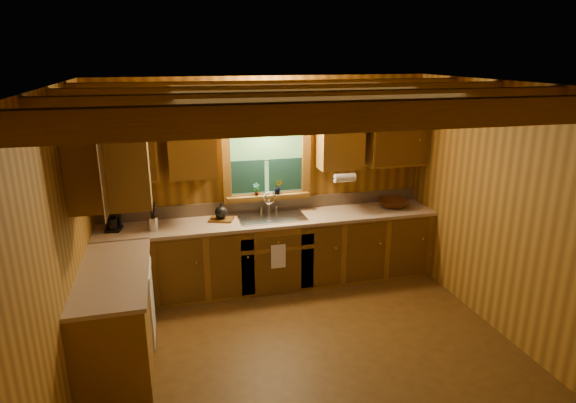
% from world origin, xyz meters
% --- Properties ---
extents(room, '(4.20, 4.20, 4.20)m').
position_xyz_m(room, '(0.00, 0.00, 1.30)').
color(room, '#543714').
rests_on(room, ground).
extents(ceiling_beams, '(4.20, 2.54, 0.18)m').
position_xyz_m(ceiling_beams, '(0.00, 0.00, 2.49)').
color(ceiling_beams, brown).
rests_on(ceiling_beams, room).
extents(base_cabinets, '(4.20, 2.22, 0.86)m').
position_xyz_m(base_cabinets, '(-0.49, 1.28, 0.43)').
color(base_cabinets, brown).
rests_on(base_cabinets, ground).
extents(countertop, '(4.20, 2.24, 0.04)m').
position_xyz_m(countertop, '(-0.48, 1.29, 0.88)').
color(countertop, tan).
rests_on(countertop, base_cabinets).
extents(backsplash, '(4.20, 0.02, 0.16)m').
position_xyz_m(backsplash, '(0.00, 1.89, 0.98)').
color(backsplash, tan).
rests_on(backsplash, room).
extents(dishwasher_panel, '(0.02, 0.60, 0.80)m').
position_xyz_m(dishwasher_panel, '(-1.47, 0.68, 0.43)').
color(dishwasher_panel, white).
rests_on(dishwasher_panel, base_cabinets).
extents(upper_cabinets, '(4.19, 1.77, 0.78)m').
position_xyz_m(upper_cabinets, '(-0.56, 1.42, 1.84)').
color(upper_cabinets, brown).
rests_on(upper_cabinets, room).
extents(window, '(1.12, 0.08, 1.00)m').
position_xyz_m(window, '(0.00, 1.87, 1.53)').
color(window, brown).
rests_on(window, room).
extents(window_sill, '(1.06, 0.14, 0.04)m').
position_xyz_m(window_sill, '(0.00, 1.82, 1.12)').
color(window_sill, brown).
rests_on(window_sill, room).
extents(wall_sconce, '(0.45, 0.21, 0.17)m').
position_xyz_m(wall_sconce, '(0.00, 1.75, 2.16)').
color(wall_sconce, black).
rests_on(wall_sconce, room).
extents(paper_towel_roll, '(0.27, 0.11, 0.11)m').
position_xyz_m(paper_towel_roll, '(0.92, 1.53, 1.37)').
color(paper_towel_roll, white).
rests_on(paper_towel_roll, upper_cabinets).
extents(dish_towel, '(0.18, 0.01, 0.30)m').
position_xyz_m(dish_towel, '(0.00, 1.26, 0.52)').
color(dish_towel, white).
rests_on(dish_towel, base_cabinets).
extents(sink, '(0.82, 0.48, 0.43)m').
position_xyz_m(sink, '(0.00, 1.60, 0.86)').
color(sink, silver).
rests_on(sink, countertop).
extents(coffee_maker, '(0.16, 0.21, 0.29)m').
position_xyz_m(coffee_maker, '(-1.86, 1.66, 1.04)').
color(coffee_maker, black).
rests_on(coffee_maker, countertop).
extents(utensil_crock, '(0.12, 0.12, 0.34)m').
position_xyz_m(utensil_crock, '(-1.42, 1.54, 0.98)').
color(utensil_crock, silver).
rests_on(utensil_crock, countertop).
extents(cutting_board, '(0.34, 0.29, 0.03)m').
position_xyz_m(cutting_board, '(-0.62, 1.66, 0.91)').
color(cutting_board, '#593913').
rests_on(cutting_board, countertop).
extents(teakettle, '(0.15, 0.15, 0.19)m').
position_xyz_m(teakettle, '(-0.62, 1.66, 1.00)').
color(teakettle, black).
rests_on(teakettle, cutting_board).
extents(wicker_basket, '(0.51, 0.51, 0.10)m').
position_xyz_m(wicker_basket, '(1.66, 1.62, 0.95)').
color(wicker_basket, '#48230C').
rests_on(wicker_basket, countertop).
extents(potted_plant_left, '(0.10, 0.08, 0.17)m').
position_xyz_m(potted_plant_left, '(-0.15, 1.80, 1.22)').
color(potted_plant_left, '#593913').
rests_on(potted_plant_left, window_sill).
extents(potted_plant_right, '(0.12, 0.10, 0.19)m').
position_xyz_m(potted_plant_right, '(0.13, 1.79, 1.24)').
color(potted_plant_right, '#593913').
rests_on(potted_plant_right, window_sill).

